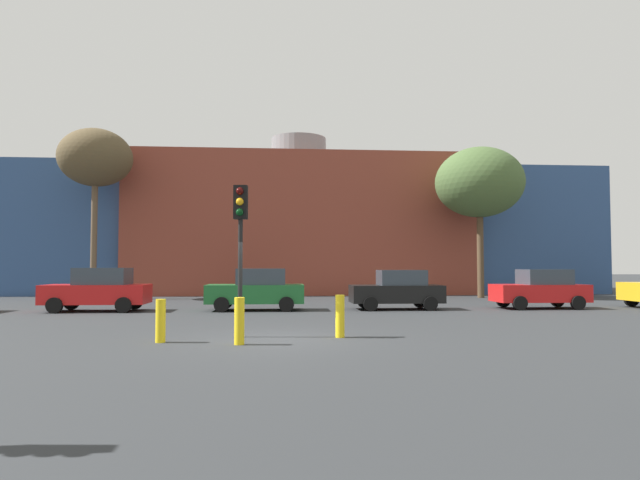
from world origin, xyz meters
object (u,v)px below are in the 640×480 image
Objects in this scene: parked_car_1 at (98,290)px; parked_car_4 at (541,289)px; bollard_yellow_2 at (340,316)px; bollard_yellow_1 at (239,321)px; parked_car_2 at (257,289)px; bare_tree_0 at (95,159)px; traffic_light_island at (240,225)px; bollard_yellow_0 at (161,321)px; parked_car_3 at (397,290)px; bare_tree_1 at (479,183)px.

parked_car_1 is 1.04× the size of parked_car_4.
bollard_yellow_1 is at bearing -155.98° from bollard_yellow_2.
parked_car_2 is 12.38m from parked_car_4.
bare_tree_0 is at bearing -21.54° from parked_car_4.
traffic_light_island is 3.18m from bollard_yellow_0.
parked_car_3 is 0.97× the size of traffic_light_island.
traffic_light_island is 21.55m from bare_tree_1.
parked_car_1 is 1.06× the size of parked_car_3.
bare_tree_1 is 20.90m from bollard_yellow_2.
parked_car_3 is at bearing -129.69° from bare_tree_1.
parked_car_1 is 18.86m from parked_car_4.
parked_car_3 is 19.09m from bare_tree_0.
parked_car_1 is 11.54m from bare_tree_0.
bollard_yellow_2 is (-9.88, -9.01, -0.30)m from parked_car_4.
parked_car_1 is 3.91× the size of bollard_yellow_0.
bare_tree_1 is 8.40× the size of bollard_yellow_0.
traffic_light_island reaches higher than parked_car_1.
parked_car_2 is 0.42× the size of bare_tree_0.
parked_car_1 is at bearing -0.00° from parked_car_2.
bollard_yellow_1 is at bearing 9.61° from traffic_light_island.
parked_car_3 reaches higher than bollard_yellow_0.
traffic_light_island is at bearing 126.03° from parked_car_1.
bare_tree_1 is 23.14m from bollard_yellow_1.
parked_car_1 is 6.48m from parked_car_2.
bare_tree_1 reaches higher than bollard_yellow_0.
parked_car_2 is 3.85× the size of bollard_yellow_0.
bare_tree_0 reaches higher than traffic_light_island.
parked_car_4 reaches higher than parked_car_3.
traffic_light_island is at bearing 174.02° from bollard_yellow_2.
bollard_yellow_1 is 1.01× the size of bollard_yellow_2.
parked_car_2 reaches higher than parked_car_4.
bollard_yellow_1 is at bearing 59.15° from parked_car_3.
parked_car_4 is (18.86, -0.00, -0.04)m from parked_car_1.
bare_tree_1 is at bearing -147.53° from parked_car_2.
parked_car_2 is 3.65× the size of bollard_yellow_2.
parked_car_4 is (6.37, 0.00, 0.01)m from parked_car_3.
traffic_light_island is at bearing 93.36° from bollard_yellow_1.
bollard_yellow_1 is at bearing 39.23° from parked_car_4.
bollard_yellow_2 is (8.98, -9.01, -0.33)m from parked_car_1.
traffic_light_island is at bearing 34.93° from parked_car_4.
parked_car_2 is 14.63m from bare_tree_0.
parked_car_1 reaches higher than parked_car_4.
bare_tree_1 is (0.37, 8.11, 5.91)m from parked_car_4.
bare_tree_1 is at bearing -157.12° from parked_car_1.
parked_car_1 is at bearing 122.40° from bollard_yellow_1.
parked_car_3 is 3.70× the size of bollard_yellow_0.
parked_car_2 is at bearing -174.58° from traffic_light_island.
parked_car_2 is 1.03× the size of parked_car_4.
parked_car_3 is at bearing 68.67° from bollard_yellow_2.
traffic_light_island reaches higher than bollard_yellow_1.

